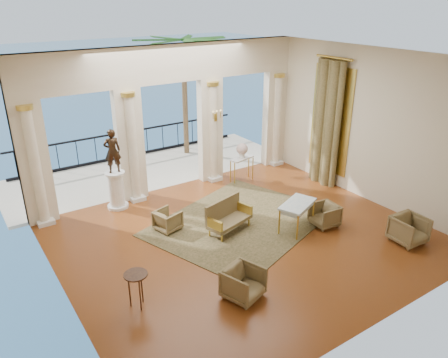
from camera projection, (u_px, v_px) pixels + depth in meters
floor at (245, 237)px, 11.31m from camera, size 9.00×9.00×0.00m
room_walls at (278, 143)px, 9.33m from camera, size 9.00×9.00×9.00m
arcade at (171, 110)px, 13.21m from camera, size 9.00×0.56×4.50m
terrace at (149, 170)px, 15.76m from camera, size 10.00×3.60×0.10m
balustrade at (131, 146)px, 16.80m from camera, size 9.00×0.06×1.03m
palm_tree at (183, 46)px, 15.77m from camera, size 2.00×2.00×4.50m
curtain at (326, 124)px, 13.86m from camera, size 0.33×1.40×4.09m
window_frame at (331, 120)px, 13.92m from camera, size 0.04×1.60×3.40m
wall_sconce at (216, 117)px, 13.83m from camera, size 0.30×0.11×0.33m
rug at (240, 222)px, 12.06m from camera, size 5.55×4.91×0.02m
armchair_a at (243, 282)px, 8.95m from camera, size 0.91×0.88×0.75m
armchair_b at (409, 228)px, 10.95m from camera, size 0.80×0.76×0.78m
armchair_c at (325, 214)px, 11.78m from camera, size 0.68×0.71×0.68m
armchair_d at (168, 219)px, 11.57m from camera, size 0.70×0.73×0.62m
settee at (227, 216)px, 11.50m from camera, size 1.39×0.87×0.86m
game_table at (297, 206)px, 11.44m from camera, size 1.28×1.01×0.78m
pedestal at (116, 191)px, 12.71m from camera, size 0.61×0.61×1.12m
statue at (112, 151)px, 12.23m from camera, size 0.51×0.38×1.28m
console_table at (242, 162)px, 14.53m from camera, size 0.90×0.51×0.81m
urn at (242, 150)px, 14.36m from camera, size 0.38×0.38×0.50m
side_table at (136, 279)px, 8.57m from camera, size 0.48×0.48×0.77m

